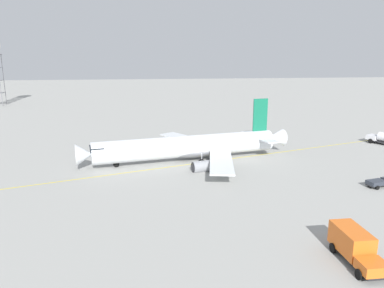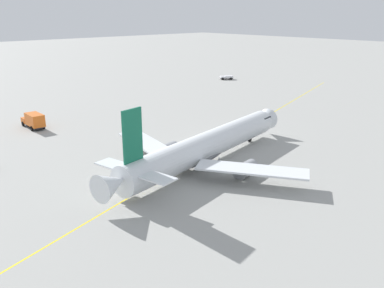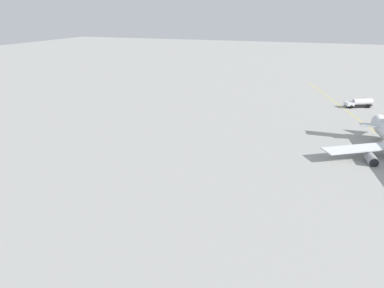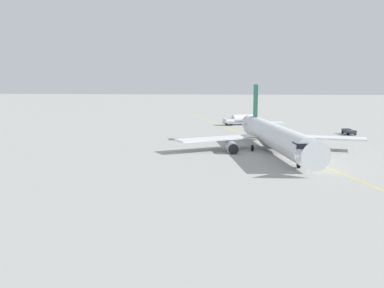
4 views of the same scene
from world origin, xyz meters
TOP-DOWN VIEW (x-y plane):
  - ground_plane at (0.00, 0.00)m, footprint 600.00×600.00m
  - airliner_main at (-2.42, -2.00)m, footprint 34.43×42.39m
  - baggage_truck_truck at (17.02, 25.43)m, footprint 2.64×4.63m
  - catering_truck_truck at (35.99, 8.85)m, footprint 7.17×2.91m
  - taxiway_centreline at (0.01, -1.45)m, footprint 49.69×168.06m

SIDE VIEW (x-z plane):
  - ground_plane at x=0.00m, z-range 0.00..0.00m
  - taxiway_centreline at x=0.01m, z-range 0.00..0.01m
  - baggage_truck_truck at x=17.02m, z-range 0.11..1.33m
  - catering_truck_truck at x=35.99m, z-range 0.11..3.21m
  - airliner_main at x=-2.42m, z-range -3.23..8.63m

